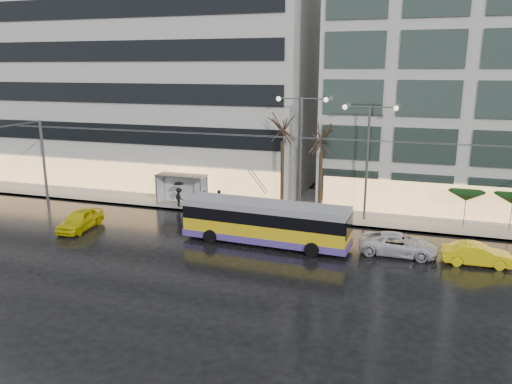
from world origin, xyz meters
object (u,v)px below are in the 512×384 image
at_px(trolleybus, 265,224).
at_px(street_lamp_near, 301,139).
at_px(taxi_a, 80,220).
at_px(bus_shelter, 178,182).

xyz_separation_m(trolleybus, street_lamp_near, (0.67, 7.12, 4.61)).
distance_m(street_lamp_near, taxi_a, 17.23).
bearing_deg(trolleybus, bus_shelter, 144.19).
distance_m(trolleybus, bus_shelter, 11.98).
bearing_deg(trolleybus, street_lamp_near, 84.59).
relative_size(trolleybus, street_lamp_near, 1.23).
distance_m(bus_shelter, street_lamp_near, 11.14).
bearing_deg(trolleybus, taxi_a, -175.27).
xyz_separation_m(trolleybus, bus_shelter, (-9.71, 7.00, 0.58)).
bearing_deg(bus_shelter, street_lamp_near, 0.63).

